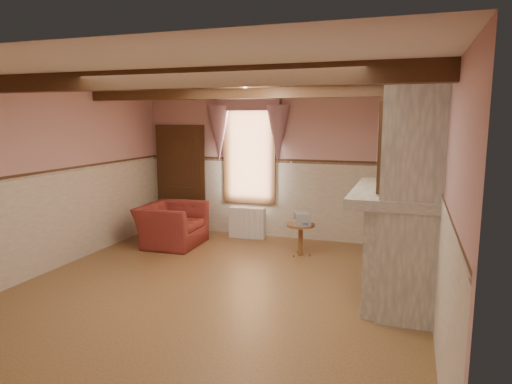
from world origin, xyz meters
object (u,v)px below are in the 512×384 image
(armchair, at_px, (172,225))
(oil_lamp, at_px, (397,175))
(side_table, at_px, (300,240))
(radiator, at_px, (247,223))
(mantel_clock, at_px, (398,173))
(bowl, at_px, (396,187))

(armchair, relative_size, oil_lamp, 4.14)
(side_table, bearing_deg, radiator, 147.17)
(armchair, height_order, mantel_clock, mantel_clock)
(armchair, xyz_separation_m, bowl, (3.93, -1.32, 1.09))
(armchair, bearing_deg, radiator, -52.97)
(armchair, height_order, oil_lamp, oil_lamp)
(oil_lamp, bearing_deg, radiator, 146.77)
(radiator, height_order, bowl, bowl)
(armchair, xyz_separation_m, oil_lamp, (3.93, -0.91, 1.18))
(radiator, xyz_separation_m, oil_lamp, (2.80, -1.83, 1.26))
(mantel_clock, bearing_deg, armchair, 174.52)
(armchair, bearing_deg, oil_lamp, -105.02)
(side_table, distance_m, oil_lamp, 2.25)
(armchair, relative_size, radiator, 1.66)
(side_table, xyz_separation_m, mantel_clock, (1.54, -0.49, 1.25))
(side_table, distance_m, radiator, 1.49)
(armchair, relative_size, side_table, 2.11)
(bowl, height_order, oil_lamp, oil_lamp)
(side_table, xyz_separation_m, bowl, (1.54, -1.43, 1.19))
(bowl, distance_m, mantel_clock, 0.94)
(armchair, relative_size, mantel_clock, 4.83)
(side_table, relative_size, oil_lamp, 1.96)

